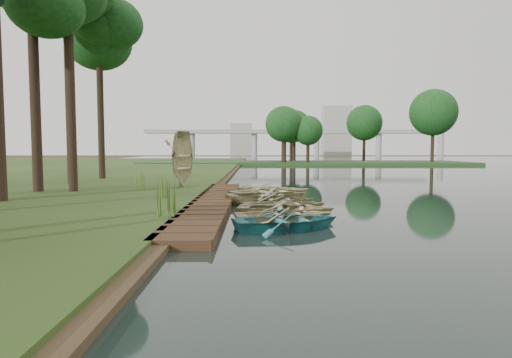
{
  "coord_description": "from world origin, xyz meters",
  "views": [
    {
      "loc": [
        0.16,
        -17.62,
        2.38
      ],
      "look_at": [
        0.21,
        0.52,
        1.12
      ],
      "focal_mm": 30.0,
      "sensor_mm": 36.0,
      "label": 1
    }
  ],
  "objects_px": {
    "boardwalk": "(213,203)",
    "rowboat_1": "(284,213)",
    "rowboat_0": "(288,218)",
    "rowboat_2": "(285,207)",
    "stored_rowboat": "(183,182)"
  },
  "relations": [
    {
      "from": "boardwalk",
      "to": "rowboat_1",
      "type": "bearing_deg",
      "value": -58.02
    },
    {
      "from": "rowboat_0",
      "to": "rowboat_2",
      "type": "xyz_separation_m",
      "value": [
        0.1,
        2.33,
        0.02
      ]
    },
    {
      "from": "boardwalk",
      "to": "stored_rowboat",
      "type": "relative_size",
      "value": 5.24
    },
    {
      "from": "stored_rowboat",
      "to": "rowboat_1",
      "type": "bearing_deg",
      "value": -118.94
    },
    {
      "from": "boardwalk",
      "to": "stored_rowboat",
      "type": "height_order",
      "value": "stored_rowboat"
    },
    {
      "from": "stored_rowboat",
      "to": "rowboat_0",
      "type": "bearing_deg",
      "value": -121.0
    },
    {
      "from": "rowboat_1",
      "to": "rowboat_2",
      "type": "height_order",
      "value": "rowboat_2"
    },
    {
      "from": "boardwalk",
      "to": "rowboat_0",
      "type": "relative_size",
      "value": 5.03
    },
    {
      "from": "stored_rowboat",
      "to": "boardwalk",
      "type": "bearing_deg",
      "value": -123.9
    },
    {
      "from": "rowboat_0",
      "to": "rowboat_1",
      "type": "distance_m",
      "value": 1.01
    },
    {
      "from": "rowboat_2",
      "to": "stored_rowboat",
      "type": "distance_m",
      "value": 9.85
    },
    {
      "from": "rowboat_0",
      "to": "rowboat_2",
      "type": "relative_size",
      "value": 0.95
    },
    {
      "from": "rowboat_0",
      "to": "stored_rowboat",
      "type": "bearing_deg",
      "value": 7.83
    },
    {
      "from": "boardwalk",
      "to": "rowboat_0",
      "type": "bearing_deg",
      "value": -62.99
    },
    {
      "from": "boardwalk",
      "to": "rowboat_0",
      "type": "height_order",
      "value": "rowboat_0"
    }
  ]
}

